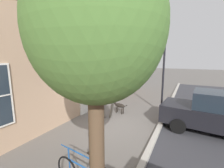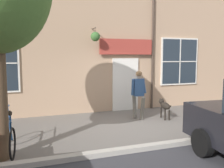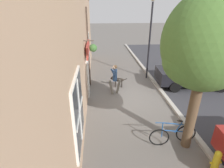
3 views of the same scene
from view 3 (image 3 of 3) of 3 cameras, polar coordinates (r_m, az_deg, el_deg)
ground_plane at (r=9.55m, az=5.44°, el=-4.47°), size 90.00×90.00×0.00m
storefront_facade at (r=8.50m, az=-9.86°, el=10.45°), size 0.95×18.00×5.19m
pedestrian_walking at (r=9.54m, az=0.96°, el=2.37°), size 0.73×0.59×1.69m
dog_on_leash at (r=10.61m, az=1.86°, el=1.35°), size 1.05×0.37×0.67m
street_tree_by_curb at (r=5.53m, az=28.01°, el=10.79°), size 2.56×2.30×5.05m
leaning_bicycle at (r=6.81m, az=19.21°, el=-15.28°), size 1.74×0.25×1.01m
parked_car_mid_block at (r=11.69m, az=25.39°, el=3.42°), size 4.43×2.20×1.75m
street_lamp at (r=11.53m, az=12.51°, el=17.48°), size 0.32×0.32×5.13m
fire_hydrant at (r=6.37m, az=30.89°, el=-20.84°), size 0.34×0.20×0.77m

